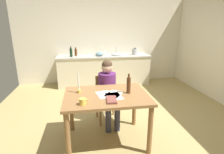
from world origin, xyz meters
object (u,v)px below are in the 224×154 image
at_px(wine_bottle_on_table, 129,85).
at_px(wine_glass_near_sink, 105,51).
at_px(chair_at_table, 106,96).
at_px(person_seated, 108,89).
at_px(mixing_bowl, 100,54).
at_px(candlestick, 79,88).
at_px(sink_unit, 117,54).
at_px(bottle_vinegar, 76,52).
at_px(dining_table, 106,102).
at_px(bottle_oil, 71,52).
at_px(stovetop_kettle, 135,51).
at_px(book_magazine, 112,100).
at_px(wine_glass_by_kettle, 101,51).
at_px(coffee_mug, 83,102).

bearing_deg(wine_bottle_on_table, wine_glass_near_sink, 89.78).
height_order(chair_at_table, wine_glass_near_sink, wine_glass_near_sink).
distance_m(person_seated, mixing_bowl, 2.25).
bearing_deg(chair_at_table, candlestick, -131.75).
xyz_separation_m(candlestick, sink_unit, (1.11, 2.68, 0.05)).
bearing_deg(bottle_vinegar, dining_table, -79.71).
relative_size(person_seated, bottle_oil, 4.02).
bearing_deg(bottle_oil, dining_table, -76.60).
bearing_deg(stovetop_kettle, dining_table, -113.91).
relative_size(chair_at_table, book_magazine, 3.48).
bearing_deg(person_seated, wine_glass_by_kettle, 86.91).
bearing_deg(wine_bottle_on_table, bottle_vinegar, 106.77).
bearing_deg(person_seated, bottle_oil, 109.04).
distance_m(bottle_oil, stovetop_kettle, 1.91).
xyz_separation_m(chair_at_table, bottle_oil, (-0.74, 2.04, 0.55)).
relative_size(chair_at_table, wine_bottle_on_table, 2.81).
xyz_separation_m(coffee_mug, mixing_bowl, (0.51, 3.07, 0.12)).
xyz_separation_m(coffee_mug, stovetop_kettle, (1.60, 3.12, 0.17)).
xyz_separation_m(book_magazine, stovetop_kettle, (1.21, 3.05, 0.20)).
bearing_deg(bottle_vinegar, mixing_bowl, -8.85).
xyz_separation_m(bottle_oil, wine_glass_near_sink, (1.01, 0.23, -0.02)).
height_order(dining_table, candlestick, candlestick).
xyz_separation_m(bottle_vinegar, wine_glass_near_sink, (0.88, 0.09, 0.00)).
distance_m(dining_table, wine_glass_by_kettle, 3.00).
relative_size(candlestick, wine_glass_near_sink, 1.95).
bearing_deg(coffee_mug, bottle_oil, 95.73).
height_order(chair_at_table, person_seated, person_seated).
height_order(person_seated, candlestick, person_seated).
bearing_deg(mixing_bowl, wine_bottle_on_table, -86.29).
height_order(stovetop_kettle, wine_glass_by_kettle, stovetop_kettle).
distance_m(person_seated, stovetop_kettle, 2.57).
relative_size(chair_at_table, stovetop_kettle, 3.90).
distance_m(chair_at_table, bottle_oil, 2.24).
distance_m(wine_bottle_on_table, bottle_vinegar, 3.00).
distance_m(chair_at_table, coffee_mug, 1.14).
distance_m(dining_table, wine_bottle_on_table, 0.42).
relative_size(chair_at_table, coffee_mug, 7.09).
xyz_separation_m(wine_bottle_on_table, wine_glass_by_kettle, (-0.11, 2.96, 0.09)).
xyz_separation_m(sink_unit, bottle_vinegar, (-1.23, 0.06, 0.08)).
height_order(wine_bottle_on_table, stovetop_kettle, stovetop_kettle).
relative_size(mixing_bowl, stovetop_kettle, 1.11).
bearing_deg(wine_glass_near_sink, coffee_mug, -102.12).
bearing_deg(sink_unit, dining_table, -104.05).
distance_m(stovetop_kettle, wine_glass_near_sink, 0.91).
bearing_deg(wine_glass_near_sink, wine_bottle_on_table, -90.22).
height_order(candlestick, bottle_oil, bottle_oil).
height_order(chair_at_table, book_magazine, chair_at_table).
height_order(dining_table, wine_bottle_on_table, wine_bottle_on_table).
distance_m(wine_bottle_on_table, mixing_bowl, 2.77).
height_order(wine_bottle_on_table, wine_glass_near_sink, wine_bottle_on_table).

